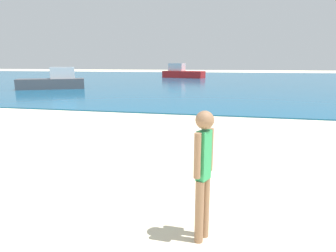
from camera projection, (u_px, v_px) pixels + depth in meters
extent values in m
cube|color=#14567F|center=(217.00, 79.00, 41.32)|extent=(160.00, 60.00, 0.06)
cylinder|color=#936B4C|center=(205.00, 207.00, 3.74)|extent=(0.11, 0.11, 0.85)
cylinder|color=#936B4C|center=(199.00, 212.00, 3.63)|extent=(0.11, 0.11, 0.85)
cube|color=#2DA35B|center=(204.00, 155.00, 3.52)|extent=(0.19, 0.23, 0.64)
sphere|color=#936B4C|center=(205.00, 120.00, 3.43)|extent=(0.23, 0.23, 0.23)
cylinder|color=#936B4C|center=(210.00, 150.00, 3.64)|extent=(0.08, 0.08, 0.56)
cylinder|color=#936B4C|center=(197.00, 156.00, 3.39)|extent=(0.08, 0.08, 0.56)
cube|color=#4C4C51|center=(51.00, 84.00, 25.05)|extent=(5.73, 4.22, 0.89)
cube|color=silver|center=(63.00, 73.00, 25.12)|extent=(2.35, 2.05, 1.00)
cube|color=red|center=(184.00, 74.00, 44.03)|extent=(6.81, 3.75, 1.04)
cube|color=silver|center=(177.00, 67.00, 44.33)|extent=(2.64, 2.03, 1.17)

